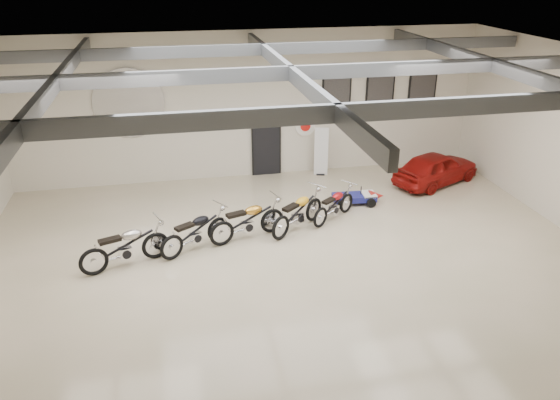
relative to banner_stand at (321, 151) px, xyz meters
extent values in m
cube|color=#C6B397|center=(-2.38, -5.50, -0.89)|extent=(16.00, 12.00, 0.01)
cube|color=slate|center=(-2.38, -5.50, 4.11)|extent=(16.00, 12.00, 0.01)
cube|color=beige|center=(-2.38, 0.50, 1.61)|extent=(16.00, 0.02, 5.00)
cube|color=black|center=(-1.88, 0.45, 0.16)|extent=(0.92, 0.08, 2.10)
imported|color=maroon|center=(3.62, -1.59, -0.33)|extent=(2.59, 3.55, 1.12)
camera|label=1|loc=(-5.15, -17.52, 6.25)|focal=35.00mm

